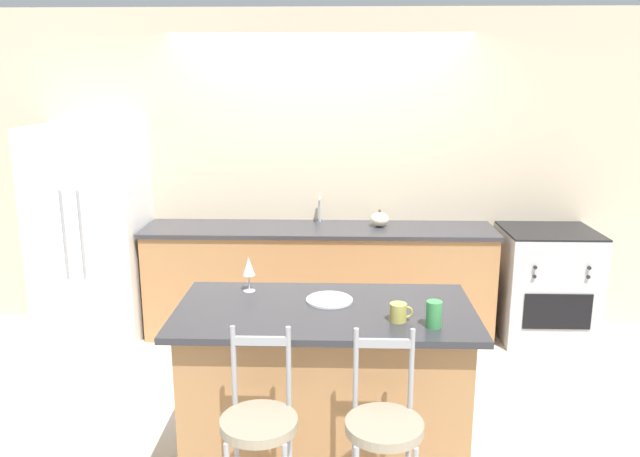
{
  "coord_description": "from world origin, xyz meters",
  "views": [
    {
      "loc": [
        0.16,
        -4.7,
        2.14
      ],
      "look_at": [
        0.04,
        -0.62,
        1.15
      ],
      "focal_mm": 35.0,
      "sensor_mm": 36.0,
      "label": 1
    }
  ],
  "objects_px": {
    "dinner_plate": "(329,300)",
    "tumbler_cup": "(434,314)",
    "pumpkin_decoration": "(380,219)",
    "bar_stool_far": "(384,447)",
    "oven_range": "(545,284)",
    "refrigerator": "(92,232)",
    "wine_glass": "(249,267)",
    "bar_stool_near": "(260,444)",
    "coffee_mug": "(399,312)"
  },
  "relations": [
    {
      "from": "refrigerator",
      "to": "bar_stool_near",
      "type": "distance_m",
      "value": 3.07
    },
    {
      "from": "oven_range",
      "to": "pumpkin_decoration",
      "type": "bearing_deg",
      "value": 176.41
    },
    {
      "from": "bar_stool_far",
      "to": "pumpkin_decoration",
      "type": "height_order",
      "value": "pumpkin_decoration"
    },
    {
      "from": "coffee_mug",
      "to": "dinner_plate",
      "type": "bearing_deg",
      "value": 141.62
    },
    {
      "from": "dinner_plate",
      "to": "tumbler_cup",
      "type": "bearing_deg",
      "value": -34.0
    },
    {
      "from": "bar_stool_far",
      "to": "tumbler_cup",
      "type": "distance_m",
      "value": 0.68
    },
    {
      "from": "dinner_plate",
      "to": "bar_stool_near",
      "type": "bearing_deg",
      "value": -111.08
    },
    {
      "from": "refrigerator",
      "to": "oven_range",
      "type": "xyz_separation_m",
      "value": [
        3.78,
        0.02,
        -0.42
      ]
    },
    {
      "from": "oven_range",
      "to": "refrigerator",
      "type": "bearing_deg",
      "value": -179.66
    },
    {
      "from": "tumbler_cup",
      "to": "pumpkin_decoration",
      "type": "bearing_deg",
      "value": 93.22
    },
    {
      "from": "oven_range",
      "to": "bar_stool_near",
      "type": "distance_m",
      "value": 3.29
    },
    {
      "from": "refrigerator",
      "to": "oven_range",
      "type": "distance_m",
      "value": 3.81
    },
    {
      "from": "refrigerator",
      "to": "pumpkin_decoration",
      "type": "bearing_deg",
      "value": 2.61
    },
    {
      "from": "bar_stool_far",
      "to": "wine_glass",
      "type": "height_order",
      "value": "wine_glass"
    },
    {
      "from": "coffee_mug",
      "to": "refrigerator",
      "type": "bearing_deg",
      "value": 139.19
    },
    {
      "from": "bar_stool_near",
      "to": "coffee_mug",
      "type": "height_order",
      "value": "bar_stool_near"
    },
    {
      "from": "bar_stool_far",
      "to": "dinner_plate",
      "type": "distance_m",
      "value": 0.91
    },
    {
      "from": "bar_stool_far",
      "to": "coffee_mug",
      "type": "height_order",
      "value": "bar_stool_far"
    },
    {
      "from": "bar_stool_near",
      "to": "oven_range",
      "type": "bearing_deg",
      "value": 50.86
    },
    {
      "from": "bar_stool_far",
      "to": "tumbler_cup",
      "type": "xyz_separation_m",
      "value": [
        0.26,
        0.43,
        0.46
      ]
    },
    {
      "from": "bar_stool_far",
      "to": "wine_glass",
      "type": "relative_size",
      "value": 5.24
    },
    {
      "from": "bar_stool_near",
      "to": "wine_glass",
      "type": "xyz_separation_m",
      "value": [
        -0.16,
        0.92,
        0.54
      ]
    },
    {
      "from": "wine_glass",
      "to": "tumbler_cup",
      "type": "distance_m",
      "value": 1.1
    },
    {
      "from": "oven_range",
      "to": "coffee_mug",
      "type": "bearing_deg",
      "value": -124.72
    },
    {
      "from": "bar_stool_near",
      "to": "pumpkin_decoration",
      "type": "distance_m",
      "value": 2.76
    },
    {
      "from": "tumbler_cup",
      "to": "bar_stool_near",
      "type": "bearing_deg",
      "value": -152.61
    },
    {
      "from": "wine_glass",
      "to": "pumpkin_decoration",
      "type": "relative_size",
      "value": 1.32
    },
    {
      "from": "bar_stool_near",
      "to": "dinner_plate",
      "type": "bearing_deg",
      "value": 68.92
    },
    {
      "from": "refrigerator",
      "to": "coffee_mug",
      "type": "bearing_deg",
      "value": -40.81
    },
    {
      "from": "wine_glass",
      "to": "bar_stool_far",
      "type": "bearing_deg",
      "value": -52.45
    },
    {
      "from": "oven_range",
      "to": "dinner_plate",
      "type": "height_order",
      "value": "dinner_plate"
    },
    {
      "from": "oven_range",
      "to": "coffee_mug",
      "type": "distance_m",
      "value": 2.56
    },
    {
      "from": "bar_stool_far",
      "to": "dinner_plate",
      "type": "height_order",
      "value": "bar_stool_far"
    },
    {
      "from": "tumbler_cup",
      "to": "pumpkin_decoration",
      "type": "distance_m",
      "value": 2.22
    },
    {
      "from": "wine_glass",
      "to": "pumpkin_decoration",
      "type": "distance_m",
      "value": 1.92
    },
    {
      "from": "wine_glass",
      "to": "pumpkin_decoration",
      "type": "height_order",
      "value": "wine_glass"
    },
    {
      "from": "bar_stool_far",
      "to": "dinner_plate",
      "type": "relative_size",
      "value": 4.17
    },
    {
      "from": "wine_glass",
      "to": "tumbler_cup",
      "type": "bearing_deg",
      "value": -27.0
    },
    {
      "from": "refrigerator",
      "to": "bar_stool_far",
      "type": "xyz_separation_m",
      "value": [
        2.26,
        -2.54,
        -0.33
      ]
    },
    {
      "from": "dinner_plate",
      "to": "wine_glass",
      "type": "xyz_separation_m",
      "value": [
        -0.46,
        0.15,
        0.14
      ]
    },
    {
      "from": "bar_stool_far",
      "to": "tumbler_cup",
      "type": "relative_size",
      "value": 8.07
    },
    {
      "from": "dinner_plate",
      "to": "wine_glass",
      "type": "bearing_deg",
      "value": 161.98
    },
    {
      "from": "dinner_plate",
      "to": "wine_glass",
      "type": "distance_m",
      "value": 0.5
    },
    {
      "from": "refrigerator",
      "to": "wine_glass",
      "type": "xyz_separation_m",
      "value": [
        1.55,
        -1.61,
        0.21
      ]
    },
    {
      "from": "bar_stool_near",
      "to": "tumbler_cup",
      "type": "xyz_separation_m",
      "value": [
        0.81,
        0.42,
        0.46
      ]
    },
    {
      "from": "bar_stool_far",
      "to": "pumpkin_decoration",
      "type": "xyz_separation_m",
      "value": [
        0.14,
        2.65,
        0.43
      ]
    },
    {
      "from": "dinner_plate",
      "to": "pumpkin_decoration",
      "type": "bearing_deg",
      "value": 78.17
    },
    {
      "from": "dinner_plate",
      "to": "tumbler_cup",
      "type": "xyz_separation_m",
      "value": [
        0.52,
        -0.35,
        0.06
      ]
    },
    {
      "from": "oven_range",
      "to": "wine_glass",
      "type": "distance_m",
      "value": 2.84
    },
    {
      "from": "oven_range",
      "to": "pumpkin_decoration",
      "type": "distance_m",
      "value": 1.48
    }
  ]
}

